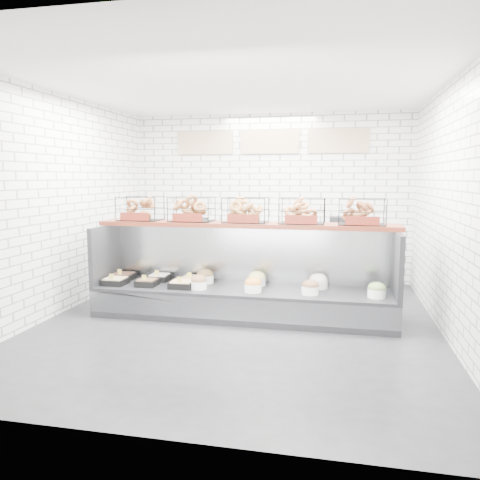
# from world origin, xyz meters

# --- Properties ---
(ground) EXTENTS (5.50, 5.50, 0.00)m
(ground) POSITION_xyz_m (0.00, 0.00, 0.00)
(ground) COLOR black
(ground) RESTS_ON ground
(room_shell) EXTENTS (5.02, 5.51, 3.01)m
(room_shell) POSITION_xyz_m (0.00, 0.60, 2.06)
(room_shell) COLOR white
(room_shell) RESTS_ON ground
(display_case) EXTENTS (4.00, 0.90, 1.20)m
(display_case) POSITION_xyz_m (-0.02, 0.35, 0.33)
(display_case) COLOR black
(display_case) RESTS_ON ground
(bagel_shelf) EXTENTS (4.10, 0.50, 0.40)m
(bagel_shelf) POSITION_xyz_m (0.00, 0.52, 1.39)
(bagel_shelf) COLOR #4E1B10
(bagel_shelf) RESTS_ON display_case
(prep_counter) EXTENTS (4.00, 0.60, 1.20)m
(prep_counter) POSITION_xyz_m (-0.01, 2.43, 0.47)
(prep_counter) COLOR #93969B
(prep_counter) RESTS_ON ground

